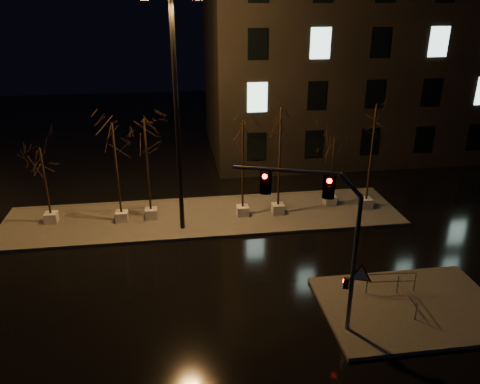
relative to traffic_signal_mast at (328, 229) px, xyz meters
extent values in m
plane|color=black|center=(-3.57, 4.16, -4.15)|extent=(90.00, 90.00, 0.00)
cube|color=#46443F|center=(-3.57, 10.16, -4.07)|extent=(22.00, 5.00, 0.15)
cube|color=#46443F|center=(3.93, 0.66, -4.07)|extent=(7.00, 5.00, 0.15)
cube|color=black|center=(10.43, 22.16, 3.35)|extent=(25.00, 12.00, 15.00)
cube|color=beige|center=(-11.86, 10.49, -3.72)|extent=(0.65, 0.65, 0.55)
cylinder|color=black|center=(-11.86, 10.49, -1.62)|extent=(0.11, 0.11, 3.66)
cube|color=beige|center=(-8.09, 10.10, -3.72)|extent=(0.65, 0.65, 0.55)
cylinder|color=black|center=(-8.09, 10.10, -0.99)|extent=(0.11, 0.11, 4.92)
cube|color=beige|center=(-6.51, 10.26, -3.72)|extent=(0.65, 0.65, 0.55)
cylinder|color=black|center=(-6.51, 10.26, -0.94)|extent=(0.11, 0.11, 5.01)
cube|color=beige|center=(-1.45, 9.88, -3.72)|extent=(0.65, 0.65, 0.55)
cylinder|color=black|center=(-1.45, 9.88, -1.02)|extent=(0.11, 0.11, 4.85)
cube|color=beige|center=(0.57, 9.87, -3.72)|extent=(0.65, 0.65, 0.55)
cylinder|color=black|center=(0.57, 9.87, -0.70)|extent=(0.11, 0.11, 5.50)
cube|color=beige|center=(3.87, 10.66, -3.72)|extent=(0.65, 0.65, 0.55)
cylinder|color=black|center=(3.87, 10.66, -1.69)|extent=(0.11, 0.11, 3.51)
cube|color=beige|center=(5.81, 9.94, -3.72)|extent=(0.65, 0.65, 0.55)
cylinder|color=black|center=(5.81, 9.94, -0.69)|extent=(0.11, 0.11, 5.51)
cylinder|color=#55575C|center=(0.93, -0.33, -1.35)|extent=(0.16, 0.16, 5.28)
cylinder|color=#55575C|center=(-1.43, 0.51, 2.03)|extent=(3.36, 1.29, 0.12)
cube|color=black|center=(-0.06, 0.03, 1.54)|extent=(0.31, 0.27, 0.79)
cube|color=black|center=(-2.06, 0.73, 1.54)|extent=(0.31, 0.27, 0.79)
cube|color=black|center=(0.75, -0.26, -2.06)|extent=(0.24, 0.21, 0.40)
cone|color=red|center=(1.17, -0.45, -1.62)|extent=(0.87, 0.33, 0.92)
sphere|color=#FF0C07|center=(0.93, -0.33, 1.81)|extent=(0.16, 0.16, 0.16)
cylinder|color=black|center=(-4.83, 8.80, 1.73)|extent=(0.23, 0.23, 11.45)
cylinder|color=#55575C|center=(2.51, 1.74, -3.58)|extent=(0.05, 0.05, 0.83)
cylinder|color=#55575C|center=(4.52, 1.59, -3.58)|extent=(0.05, 0.05, 0.83)
cylinder|color=#55575C|center=(3.51, 1.66, -3.12)|extent=(2.01, 0.19, 0.04)
cylinder|color=#55575C|center=(3.51, 1.66, -3.49)|extent=(2.01, 0.19, 0.04)
cylinder|color=#55575C|center=(3.65, -0.20, -3.60)|extent=(0.04, 0.04, 0.79)
cylinder|color=#55575C|center=(3.76, 1.56, -3.60)|extent=(0.04, 0.04, 0.79)
cylinder|color=#55575C|center=(3.71, 0.68, -3.16)|extent=(0.14, 1.76, 0.04)
cylinder|color=#55575C|center=(3.71, 0.68, -3.51)|extent=(0.14, 1.76, 0.04)
camera|label=1|loc=(-4.97, -13.62, 7.27)|focal=35.00mm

